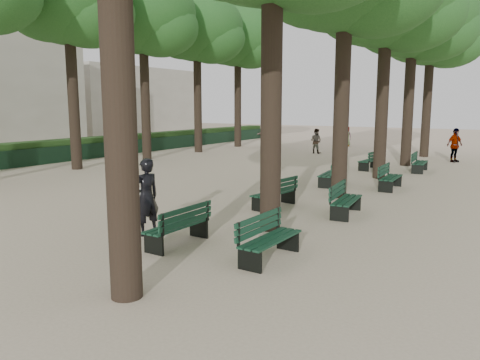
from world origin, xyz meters
The scene contains 22 objects.
ground centered at (0.00, 0.00, 0.00)m, with size 120.00×120.00×0.00m, color beige.
tree_central_4 centered at (1.50, 18.00, 7.65)m, with size 6.00×6.00×9.95m.
tree_central_5 centered at (1.50, 23.00, 7.65)m, with size 6.00×6.00×9.95m.
tree_far_3 centered at (-12.00, 13.00, 8.14)m, with size 6.00×6.00×10.45m.
tree_far_4 centered at (-12.00, 18.00, 8.14)m, with size 6.00×6.00×10.45m.
tree_far_5 centered at (-12.00, 23.00, 8.14)m, with size 6.00×6.00×10.45m.
bench_left_0 centered at (0.37, 0.70, 0.27)m, with size 0.59×1.81×0.92m.
bench_left_1 centered at (0.37, 5.38, 0.27)m, with size 0.80×1.86×0.92m.
bench_left_2 centered at (0.37, 10.11, 0.27)m, with size 0.78×1.86×0.92m.
bench_left_3 centered at (0.37, 15.46, 0.27)m, with size 0.71×1.84×0.92m.
bench_right_0 centered at (2.63, 0.89, 0.27)m, with size 0.62×1.81×0.92m.
bench_right_1 centered at (2.63, 5.51, 0.27)m, with size 0.75×1.85×0.92m.
bench_right_2 centered at (2.63, 10.46, 0.27)m, with size 0.63×1.82×0.92m.
bench_right_3 centered at (2.63, 15.87, 0.27)m, with size 0.68×1.83×0.92m.
man_with_map centered at (-0.82, 0.98, 0.94)m, with size 0.70×0.82×1.89m.
pedestrian_a centered at (-4.91, 21.31, 0.81)m, with size 0.78×0.32×1.61m, color #262628.
pedestrian_c centered at (3.46, 20.90, 0.94)m, with size 1.10×0.38×1.88m, color #262628.
pedestrian_d centered at (-5.00, 27.58, 0.76)m, with size 0.75×0.31×1.53m, color #262628.
pedestrian_e centered at (-9.80, 23.31, 0.96)m, with size 1.79×0.39×1.93m, color #262628.
fence centered at (-15.00, 11.00, 0.45)m, with size 0.08×42.00×0.90m, color black.
hedge centered at (-15.70, 11.00, 0.60)m, with size 1.20×42.00×1.20m, color #1E4216.
building_far centered at (-33.00, 30.00, 3.50)m, with size 12.00×16.00×7.00m, color #B7B2A3.
Camera 1 is at (6.95, -7.24, 3.14)m, focal length 35.00 mm.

